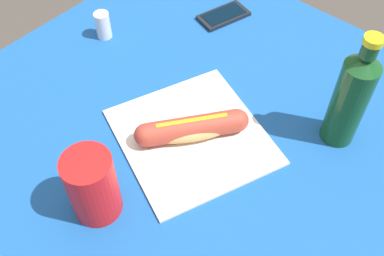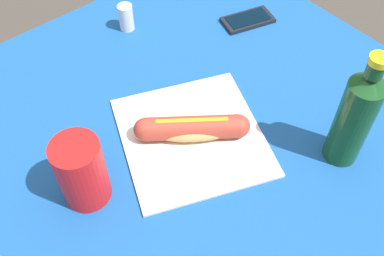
{
  "view_description": "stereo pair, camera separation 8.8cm",
  "coord_description": "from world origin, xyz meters",
  "px_view_note": "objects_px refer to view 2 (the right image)",
  "views": [
    {
      "loc": [
        0.46,
        0.39,
        1.46
      ],
      "look_at": [
        0.04,
        0.03,
        0.78
      ],
      "focal_mm": 42.24,
      "sensor_mm": 36.0,
      "label": 1
    },
    {
      "loc": [
        0.39,
        0.45,
        1.46
      ],
      "look_at": [
        0.04,
        0.03,
        0.78
      ],
      "focal_mm": 42.24,
      "sensor_mm": 36.0,
      "label": 2
    }
  ],
  "objects_px": {
    "soda_bottle": "(355,117)",
    "salt_shaker": "(126,17)",
    "drinking_cup": "(82,172)",
    "hot_dog": "(192,128)",
    "cell_phone": "(248,20)"
  },
  "relations": [
    {
      "from": "hot_dog",
      "to": "soda_bottle",
      "type": "xyz_separation_m",
      "value": [
        -0.19,
        0.21,
        0.08
      ]
    },
    {
      "from": "cell_phone",
      "to": "drinking_cup",
      "type": "distance_m",
      "value": 0.6
    },
    {
      "from": "hot_dog",
      "to": "drinking_cup",
      "type": "height_order",
      "value": "drinking_cup"
    },
    {
      "from": "cell_phone",
      "to": "soda_bottle",
      "type": "relative_size",
      "value": 0.56
    },
    {
      "from": "hot_dog",
      "to": "cell_phone",
      "type": "bearing_deg",
      "value": -150.67
    },
    {
      "from": "salt_shaker",
      "to": "hot_dog",
      "type": "bearing_deg",
      "value": 75.13
    },
    {
      "from": "drinking_cup",
      "to": "salt_shaker",
      "type": "height_order",
      "value": "drinking_cup"
    },
    {
      "from": "drinking_cup",
      "to": "cell_phone",
      "type": "bearing_deg",
      "value": -163.32
    },
    {
      "from": "soda_bottle",
      "to": "salt_shaker",
      "type": "height_order",
      "value": "soda_bottle"
    },
    {
      "from": "cell_phone",
      "to": "drinking_cup",
      "type": "relative_size",
      "value": 1.0
    },
    {
      "from": "soda_bottle",
      "to": "salt_shaker",
      "type": "xyz_separation_m",
      "value": [
        0.1,
        -0.58,
        -0.08
      ]
    },
    {
      "from": "hot_dog",
      "to": "cell_phone",
      "type": "distance_m",
      "value": 0.4
    },
    {
      "from": "drinking_cup",
      "to": "salt_shaker",
      "type": "bearing_deg",
      "value": -133.34
    },
    {
      "from": "drinking_cup",
      "to": "soda_bottle",
      "type": "bearing_deg",
      "value": 150.66
    },
    {
      "from": "hot_dog",
      "to": "cell_phone",
      "type": "relative_size",
      "value": 1.37
    }
  ]
}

